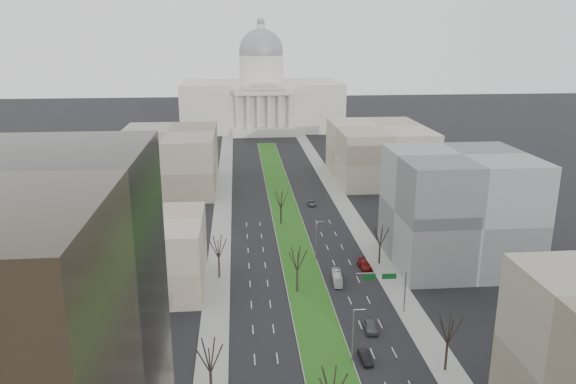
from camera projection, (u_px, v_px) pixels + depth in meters
ground at (289, 224)px, 147.22m from camera, size 600.00×600.00×0.00m
median at (289, 225)px, 146.22m from camera, size 8.00×222.03×0.20m
sidewalk_left at (219, 264)px, 121.75m from camera, size 5.00×330.00×0.15m
sidewalk_right at (377, 258)px, 124.79m from camera, size 5.00×330.00×0.15m
capitol at (262, 97)px, 285.87m from camera, size 80.00×46.00×55.00m
building_beige_left at (136, 254)px, 108.91m from camera, size 26.00×22.00×14.00m
building_grey_right at (458, 209)px, 120.06m from camera, size 28.00×26.00×24.00m
building_far_left at (169, 160)px, 179.96m from camera, size 30.00×40.00×18.00m
building_far_right at (379, 152)px, 190.85m from camera, size 30.00×40.00×18.00m
tree_left_mid at (210, 356)px, 74.88m from camera, size 5.40×5.40×9.72m
tree_left_far at (218, 247)px, 113.20m from camera, size 5.28×5.28×9.50m
tree_right_mid at (449, 328)px, 81.66m from camera, size 5.52×5.52×9.94m
tree_right_far at (380, 236)px, 120.11m from camera, size 5.04×5.04×9.07m
tree_median_b at (297, 259)px, 106.83m from camera, size 5.40×5.40×9.72m
tree_median_c at (281, 198)px, 145.11m from camera, size 5.40×5.40×9.72m
streetlamp_median_b at (353, 336)px, 84.01m from camera, size 1.90×0.20×9.16m
streetlamp_median_c at (316, 240)px, 122.29m from camera, size 1.90×0.20×9.16m
mast_arm_signs at (391, 282)px, 98.88m from camera, size 9.12×0.24×8.09m
car_grey_near at (370, 326)px, 94.57m from camera, size 2.21×4.99×1.67m
car_black at (365, 357)px, 85.83m from camera, size 1.71×4.33×1.40m
car_red at (365, 265)px, 119.36m from camera, size 2.53×5.63×1.60m
car_grey_far at (312, 203)px, 162.83m from camera, size 2.24×4.66×1.28m
box_van at (337, 278)px, 112.73m from camera, size 2.32×7.19×1.97m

